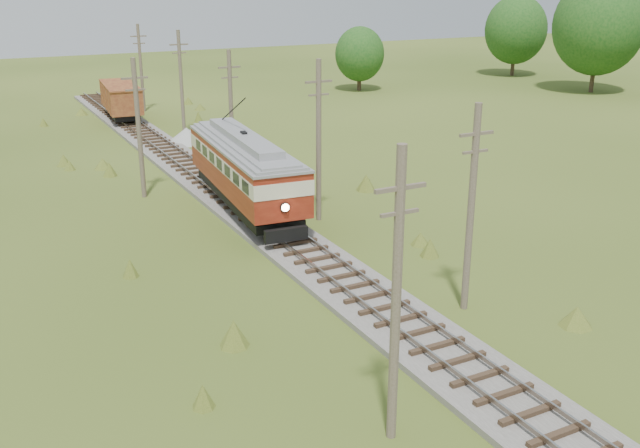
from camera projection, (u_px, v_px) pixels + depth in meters
railbed_main at (247, 210)px, 41.70m from camera, size 3.60×96.00×0.57m
streetcar at (245, 166)px, 40.86m from camera, size 4.37×13.87×6.29m
gondola at (121, 99)px, 67.51m from camera, size 3.71×9.17×2.97m
gravel_pile at (189, 136)px, 59.09m from camera, size 3.52×3.73×1.28m
utility_pole_r_2 at (471, 207)px, 28.34m from camera, size 1.60×0.30×8.60m
utility_pole_r_3 at (319, 140)px, 39.12m from camera, size 1.60×0.30×9.00m
utility_pole_r_4 at (231, 109)px, 50.02m from camera, size 1.60×0.30×8.40m
utility_pole_r_5 at (181, 82)px, 61.00m from camera, size 1.60×0.30×8.90m
utility_pole_r_6 at (141, 67)px, 71.84m from camera, size 1.60×0.30×8.70m
utility_pole_l_a at (396, 297)px, 19.98m from camera, size 1.60×0.30×9.00m
utility_pole_l_b at (139, 127)px, 43.37m from camera, size 1.60×0.30×8.60m
tree_right_4 at (599, 25)px, 82.88m from camera, size 10.50×10.50×13.53m
tree_right_5 at (516, 30)px, 97.66m from camera, size 8.40×8.40×10.82m
tree_mid_b at (360, 54)px, 85.25m from camera, size 5.88×5.88×7.57m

